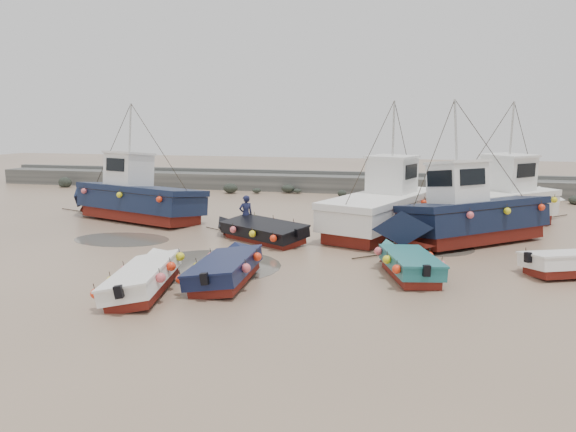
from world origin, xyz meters
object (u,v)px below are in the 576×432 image
dinghy_1 (230,265)px  person (246,234)px  dinghy_0 (149,273)px  cabin_boat_0 (131,196)px  dinghy_2 (407,260)px  cabin_boat_2 (466,214)px  cabin_boat_1 (387,205)px  cabin_boat_3 (502,200)px  dinghy_4 (259,228)px

dinghy_1 → person: (-1.95, 7.69, -0.54)m
dinghy_0 → cabin_boat_0: 13.41m
dinghy_2 → cabin_boat_0: cabin_boat_0 is taller
dinghy_1 → person: bearing=100.8°
dinghy_2 → cabin_boat_2: bearing=50.1°
dinghy_1 → dinghy_2: 6.13m
dinghy_0 → cabin_boat_1: 13.29m
cabin_boat_1 → cabin_boat_0: bearing=-160.1°
cabin_boat_2 → cabin_boat_3: 5.27m
dinghy_0 → person: 9.33m
dinghy_0 → cabin_boat_2: 13.84m
dinghy_1 → cabin_boat_0: bearing=129.7°
cabin_boat_0 → cabin_boat_1: 13.66m
dinghy_4 → cabin_boat_3: size_ratio=0.73×
cabin_boat_1 → cabin_boat_3: size_ratio=1.36×
dinghy_1 → cabin_boat_3: bearing=47.9°
cabin_boat_0 → cabin_boat_1: bearing=-69.7°
cabin_boat_3 → dinghy_1: bearing=-85.2°
dinghy_1 → dinghy_4: same height
dinghy_4 → cabin_boat_1: (5.42, 3.43, 0.76)m
cabin_boat_0 → cabin_boat_2: 17.31m
cabin_boat_2 → cabin_boat_1: bearing=16.8°
dinghy_0 → cabin_boat_1: size_ratio=0.58×
cabin_boat_2 → dinghy_0: bearing=90.6°
dinghy_2 → person: 9.57m
cabin_boat_0 → cabin_boat_3: (19.21, 2.80, 0.02)m
cabin_boat_1 → dinghy_2: bearing=-61.2°
cabin_boat_2 → person: size_ratio=4.48×
dinghy_1 → cabin_boat_2: size_ratio=0.75×
dinghy_1 → cabin_boat_2: 11.17m
dinghy_0 → cabin_boat_1: bearing=47.9°
dinghy_2 → person: bearing=125.8°
dinghy_0 → dinghy_1: (2.14, 1.63, 0.00)m
dinghy_0 → cabin_boat_3: 18.75m
dinghy_4 → cabin_boat_0: size_ratio=0.57×
dinghy_2 → dinghy_4: size_ratio=0.89×
cabin_boat_2 → dinghy_4: bearing=56.3°
cabin_boat_1 → person: 6.94m
dinghy_2 → cabin_boat_1: size_ratio=0.48×
dinghy_0 → cabin_boat_0: cabin_boat_0 is taller
dinghy_4 → person: bearing=71.1°
cabin_boat_3 → person: size_ratio=4.44×
person → cabin_boat_1: bearing=160.1°
dinghy_4 → cabin_boat_0: cabin_boat_0 is taller
dinghy_2 → cabin_boat_2: 6.14m
dinghy_2 → cabin_boat_3: (4.29, 10.51, 0.79)m
cabin_boat_1 → dinghy_0: bearing=-100.5°
cabin_boat_3 → cabin_boat_1: bearing=-110.4°
dinghy_1 → cabin_boat_1: bearing=61.9°
dinghy_1 → cabin_boat_1: 10.87m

